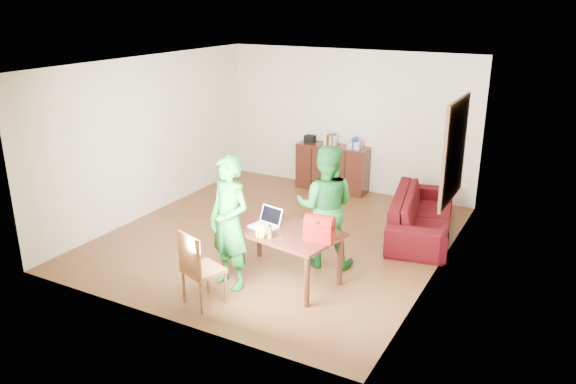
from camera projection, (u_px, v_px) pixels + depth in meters
The scene contains 10 objects.
room at pixel (283, 155), 8.60m from camera, with size 5.20×5.70×2.90m.
table at pixel (281, 235), 7.35m from camera, with size 1.70×1.14×0.73m.
chair at pixel (203, 283), 6.88m from camera, with size 0.55×0.54×0.96m.
person_near at pixel (230, 222), 7.12m from camera, with size 0.65×0.43×1.78m, color #145C1B.
person_far at pixel (325, 207), 7.73m from camera, with size 0.84×0.65×1.73m, color #12521B.
laptop at pixel (263, 224), 7.35m from camera, with size 0.40×0.31×0.25m.
bananas at pixel (260, 236), 7.03m from camera, with size 0.18×0.11×0.07m, color yellow, non-canonical shape.
bottle at pixel (270, 231), 7.01m from camera, with size 0.06×0.06×0.18m, color brown.
red_bag at pixel (320, 231), 6.93m from camera, with size 0.36×0.21×0.27m, color maroon.
sofa at pixel (422, 214), 8.93m from camera, with size 2.29×0.89×0.67m, color #3F0812.
Camera 1 is at (4.03, -7.14, 3.58)m, focal length 35.00 mm.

